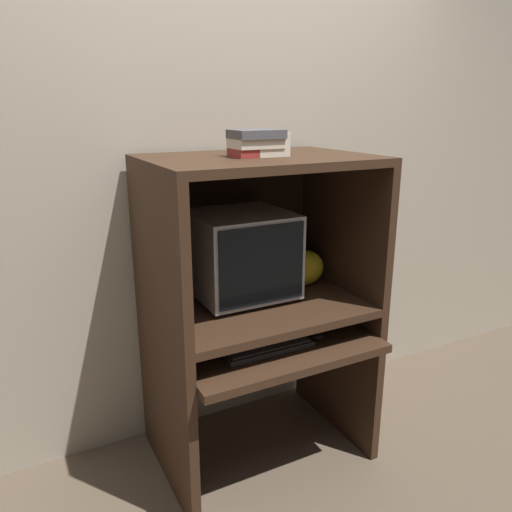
{
  "coord_description": "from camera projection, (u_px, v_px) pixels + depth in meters",
  "views": [
    {
      "loc": [
        -0.99,
        -1.52,
        1.63
      ],
      "look_at": [
        -0.01,
        0.34,
        1.0
      ],
      "focal_mm": 35.0,
      "sensor_mm": 36.0,
      "label": 1
    }
  ],
  "objects": [
    {
      "name": "book_stack",
      "position": [
        256.0,
        143.0,
        2.03
      ],
      "size": [
        0.2,
        0.15,
        0.11
      ],
      "color": "maroon",
      "rests_on": "hutch_upper"
    },
    {
      "name": "keyboard",
      "position": [
        267.0,
        347.0,
        2.1
      ],
      "size": [
        0.4,
        0.13,
        0.03
      ],
      "color": "#2D2D30",
      "rests_on": "desk_base"
    },
    {
      "name": "desk_monitor_shelf",
      "position": [
        258.0,
        308.0,
        2.27
      ],
      "size": [
        0.95,
        0.68,
        0.13
      ],
      "color": "#382316",
      "rests_on": "desk_base"
    },
    {
      "name": "hutch_upper",
      "position": [
        255.0,
        207.0,
        2.17
      ],
      "size": [
        0.95,
        0.68,
        0.65
      ],
      "color": "#382316",
      "rests_on": "desk_monitor_shelf"
    },
    {
      "name": "desk_base",
      "position": [
        264.0,
        379.0,
        2.32
      ],
      "size": [
        0.95,
        0.75,
        0.65
      ],
      "color": "#382316",
      "rests_on": "ground_plane"
    },
    {
      "name": "storage_box",
      "position": [
        268.0,
        144.0,
        2.05
      ],
      "size": [
        0.14,
        0.12,
        0.1
      ],
      "color": "beige",
      "rests_on": "hutch_upper"
    },
    {
      "name": "crt_monitor",
      "position": [
        241.0,
        254.0,
        2.27
      ],
      "size": [
        0.43,
        0.43,
        0.4
      ],
      "color": "#B2B2B7",
      "rests_on": "desk_monitor_shelf"
    },
    {
      "name": "wall_back",
      "position": [
        221.0,
        176.0,
        2.45
      ],
      "size": [
        6.0,
        0.06,
        2.6
      ],
      "color": "#B2A893",
      "rests_on": "ground_plane"
    },
    {
      "name": "snack_bag",
      "position": [
        303.0,
        268.0,
        2.45
      ],
      "size": [
        0.21,
        0.16,
        0.17
      ],
      "color": "gold",
      "rests_on": "desk_monitor_shelf"
    },
    {
      "name": "ground_plane",
      "position": [
        294.0,
        491.0,
        2.2
      ],
      "size": [
        12.0,
        12.0,
        0.0
      ],
      "primitive_type": "plane",
      "color": "brown"
    },
    {
      "name": "mouse",
      "position": [
        318.0,
        336.0,
        2.19
      ],
      "size": [
        0.06,
        0.04,
        0.03
      ],
      "color": "black",
      "rests_on": "desk_base"
    }
  ]
}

